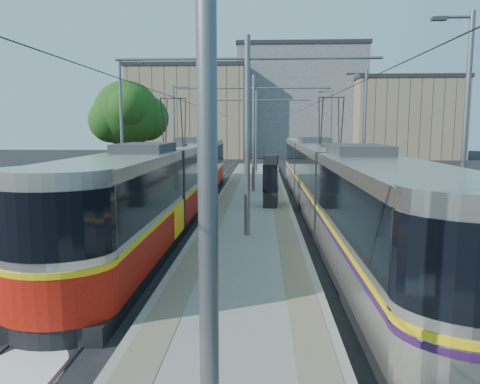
{
  "coord_description": "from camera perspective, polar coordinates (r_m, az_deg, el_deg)",
  "views": [
    {
      "loc": [
        0.53,
        -8.54,
        4.13
      ],
      "look_at": [
        -0.35,
        9.92,
        1.6
      ],
      "focal_mm": 35.0,
      "sensor_mm": 36.0,
      "label": 1
    }
  ],
  "objects": [
    {
      "name": "ground",
      "position": [
        9.5,
        -0.8,
        -17.97
      ],
      "size": [
        160.0,
        160.0,
        0.0
      ],
      "primitive_type": "plane",
      "color": "black",
      "rests_on": "ground"
    },
    {
      "name": "platform",
      "position": [
        25.85,
        1.52,
        -1.07
      ],
      "size": [
        4.0,
        50.0,
        0.3
      ],
      "primitive_type": "cube",
      "color": "gray",
      "rests_on": "ground"
    },
    {
      "name": "tactile_strip_left",
      "position": [
        25.9,
        -1.69,
        -0.7
      ],
      "size": [
        0.7,
        50.0,
        0.01
      ],
      "primitive_type": "cube",
      "color": "gray",
      "rests_on": "platform"
    },
    {
      "name": "tactile_strip_right",
      "position": [
        25.84,
        4.74,
        -0.75
      ],
      "size": [
        0.7,
        50.0,
        0.01
      ],
      "primitive_type": "cube",
      "color": "gray",
      "rests_on": "platform"
    },
    {
      "name": "rails",
      "position": [
        25.87,
        1.52,
        -1.36
      ],
      "size": [
        8.71,
        70.0,
        0.03
      ],
      "color": "gray",
      "rests_on": "ground"
    },
    {
      "name": "tram_left",
      "position": [
        22.38,
        -7.93,
        1.51
      ],
      "size": [
        2.43,
        27.72,
        5.5
      ],
      "color": "black",
      "rests_on": "ground"
    },
    {
      "name": "tram_right",
      "position": [
        21.85,
        10.79,
        1.68
      ],
      "size": [
        2.43,
        31.96,
        5.5
      ],
      "color": "black",
      "rests_on": "ground"
    },
    {
      "name": "catenary",
      "position": [
        22.7,
        1.4,
        8.78
      ],
      "size": [
        9.2,
        70.0,
        7.0
      ],
      "color": "slate",
      "rests_on": "platform"
    },
    {
      "name": "street_lamps",
      "position": [
        29.54,
        1.72,
        7.89
      ],
      "size": [
        15.18,
        38.22,
        8.0
      ],
      "color": "slate",
      "rests_on": "ground"
    },
    {
      "name": "shelter",
      "position": [
        22.87,
        3.78,
        1.5
      ],
      "size": [
        0.8,
        1.21,
        2.54
      ],
      "rotation": [
        0.0,
        0.0,
        -0.09
      ],
      "color": "black",
      "rests_on": "platform"
    },
    {
      "name": "tree",
      "position": [
        34.61,
        -13.04,
        9.12
      ],
      "size": [
        5.14,
        4.76,
        7.47
      ],
      "color": "#382314",
      "rests_on": "ground"
    },
    {
      "name": "building_left",
      "position": [
        69.38,
        -6.09,
        9.63
      ],
      "size": [
        16.32,
        12.24,
        12.81
      ],
      "color": "gray",
      "rests_on": "ground"
    },
    {
      "name": "building_centre",
      "position": [
        72.84,
        7.16,
        10.77
      ],
      "size": [
        18.36,
        14.28,
        15.98
      ],
      "color": "gray",
      "rests_on": "ground"
    },
    {
      "name": "building_right",
      "position": [
        69.34,
        19.26,
        8.5
      ],
      "size": [
        14.28,
        10.2,
        11.01
      ],
      "color": "gray",
      "rests_on": "ground"
    }
  ]
}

